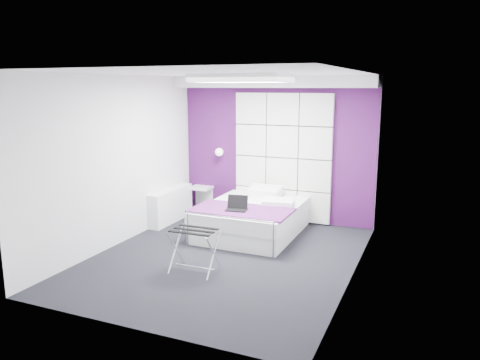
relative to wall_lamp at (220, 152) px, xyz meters
The scene contains 15 objects.
floor 2.61m from the wall_lamp, 62.99° to the right, with size 4.40×4.40×0.00m, color black.
ceiling 2.69m from the wall_lamp, 62.99° to the right, with size 4.40×4.40×0.00m, color white.
wall_back 1.06m from the wall_lamp, ahead, with size 3.60×3.60×0.00m, color silver.
wall_left 2.19m from the wall_lamp, 110.01° to the right, with size 4.40×4.40×0.00m, color silver.
wall_right 3.52m from the wall_lamp, 35.86° to the right, with size 4.40×4.40×0.00m, color silver.
accent_wall 1.06m from the wall_lamp, ahead, with size 3.58×0.02×2.58m, color #441149.
soffit 1.66m from the wall_lamp, ahead, with size 3.58×0.50×0.20m, color white.
headboard 1.20m from the wall_lamp, ahead, with size 1.80×0.08×2.30m, color silver, non-canonical shape.
skylight 2.24m from the wall_lamp, 54.28° to the right, with size 1.36×0.86×0.12m, color white, non-canonical shape.
wall_lamp is the anchor object (origin of this frame).
radiator 1.35m from the wall_lamp, 130.10° to the right, with size 0.22×1.20×0.60m, color white.
bed 1.62m from the wall_lamp, 40.96° to the right, with size 1.56×1.88×0.66m.
nightstand 0.82m from the wall_lamp, behind, with size 0.41×0.32×0.05m, color white.
luggage_rack 2.97m from the wall_lamp, 71.69° to the right, with size 0.59×0.43×0.58m.
laptop 1.78m from the wall_lamp, 55.37° to the right, with size 0.32×0.23×0.23m.
Camera 1 is at (2.69, -5.80, 2.43)m, focal length 35.00 mm.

